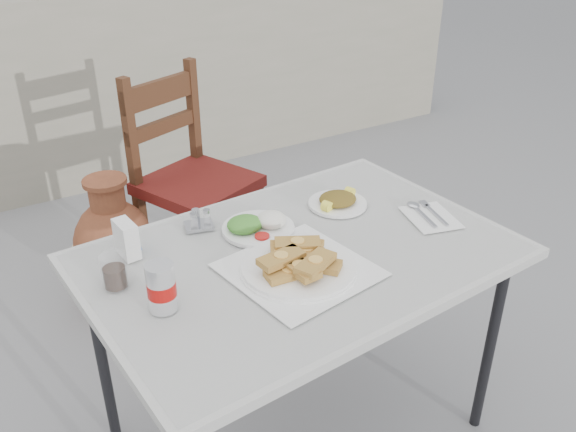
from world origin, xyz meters
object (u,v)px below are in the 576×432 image
terracotta_urn (115,247)px  cafe_table (300,265)px  napkin_holder (127,239)px  cola_glass (114,273)px  condiment_caddy (199,221)px  salad_rice_plate (257,225)px  chair (191,179)px  salad_chopped_plate (338,201)px  pide_plate (299,260)px  soda_can (161,287)px

terracotta_urn → cafe_table: bearing=-75.1°
napkin_holder → cola_glass: bearing=-125.7°
condiment_caddy → terracotta_urn: size_ratio=0.17×
salad_rice_plate → terracotta_urn: salad_rice_plate is taller
cafe_table → cola_glass: size_ratio=13.37×
chair → condiment_caddy: bearing=-132.2°
condiment_caddy → chair: chair is taller
terracotta_urn → condiment_caddy: bearing=-83.7°
condiment_caddy → salad_chopped_plate: bearing=-12.6°
condiment_caddy → terracotta_urn: (-0.09, 0.82, -0.50)m
cola_glass → napkin_holder: size_ratio=0.90×
cafe_table → cola_glass: (-0.54, 0.11, 0.10)m
cafe_table → chair: size_ratio=1.28×
pide_plate → terracotta_urn: size_ratio=0.67×
cola_glass → condiment_caddy: bearing=28.9°
salad_rice_plate → napkin_holder: (-0.40, 0.07, 0.03)m
soda_can → cola_glass: soda_can is taller
salad_rice_plate → salad_chopped_plate: 0.32m
chair → salad_chopped_plate: bearing=-102.0°
salad_rice_plate → condiment_caddy: bearing=142.4°
napkin_holder → chair: (0.56, 0.89, -0.29)m
napkin_holder → pide_plate: bearing=-45.7°
pide_plate → napkin_holder: 0.52m
salad_rice_plate → terracotta_urn: (-0.24, 0.94, -0.50)m
terracotta_urn → pide_plate: bearing=-78.9°
soda_can → chair: chair is taller
salad_chopped_plate → cafe_table: bearing=-145.6°
salad_chopped_plate → soda_can: bearing=-161.7°
cola_glass → terracotta_urn: size_ratio=0.16×
salad_rice_plate → condiment_caddy: 0.19m
soda_can → chair: size_ratio=0.13×
napkin_holder → condiment_caddy: bearing=4.7°
soda_can → terracotta_urn: bearing=81.9°
salad_rice_plate → salad_chopped_plate: bearing=1.9°
chair → terracotta_urn: chair is taller
salad_rice_plate → cafe_table: bearing=-73.0°
cola_glass → terracotta_urn: (0.24, 1.01, -0.52)m
condiment_caddy → chair: bearing=69.6°
pide_plate → salad_chopped_plate: 0.43m
salad_rice_plate → condiment_caddy: condiment_caddy is taller
cafe_table → soda_can: 0.48m
cola_glass → chair: 1.24m
cafe_table → soda_can: (-0.46, -0.06, 0.12)m
salad_chopped_plate → napkin_holder: bearing=175.1°
napkin_holder → chair: bearing=52.3°
terracotta_urn → cola_glass: bearing=-103.5°
cola_glass → napkin_holder: napkin_holder is taller
cafe_table → cola_glass: cola_glass is taller
pide_plate → condiment_caddy: size_ratio=4.06×
cafe_table → salad_rice_plate: salad_rice_plate is taller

